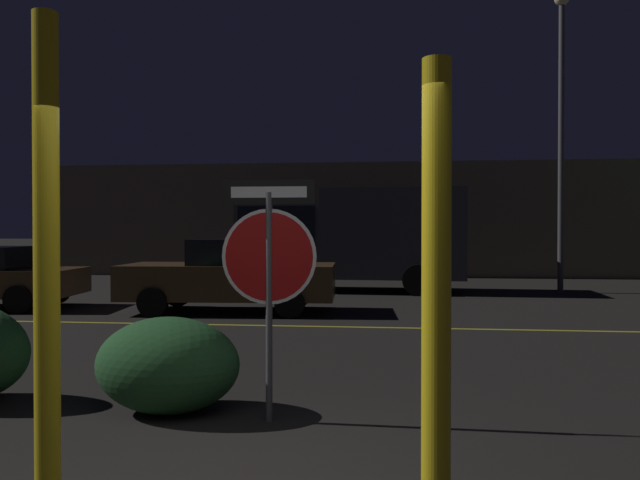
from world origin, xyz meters
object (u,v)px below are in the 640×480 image
at_px(stop_sign, 269,255).
at_px(yellow_pole_right, 436,304).
at_px(yellow_pole_left, 47,257).
at_px(hedge_bush_2, 168,365).
at_px(street_lamp, 561,111).
at_px(passing_car_2, 231,276).
at_px(delivery_truck, 348,235).

bearing_deg(stop_sign, yellow_pole_right, -58.39).
height_order(yellow_pole_left, yellow_pole_right, yellow_pole_left).
relative_size(hedge_bush_2, street_lamp, 0.16).
distance_m(stop_sign, yellow_pole_left, 2.07).
bearing_deg(yellow_pole_right, passing_car_2, 110.76).
bearing_deg(passing_car_2, delivery_truck, -26.46).
bearing_deg(yellow_pole_right, street_lamp, 72.89).
height_order(stop_sign, yellow_pole_left, yellow_pole_left).
xyz_separation_m(stop_sign, hedge_bush_2, (-1.00, 0.16, -1.05)).
bearing_deg(stop_sign, yellow_pole_left, -122.62).
distance_m(passing_car_2, delivery_truck, 5.52).
distance_m(yellow_pole_right, passing_car_2, 10.16).
distance_m(hedge_bush_2, street_lamp, 14.84).
relative_size(passing_car_2, delivery_truck, 0.71).
bearing_deg(passing_car_2, yellow_pole_left, -176.02).
bearing_deg(stop_sign, street_lamp, 64.19).
xyz_separation_m(yellow_pole_left, delivery_truck, (0.97, 14.18, 0.06)).
relative_size(stop_sign, passing_car_2, 0.47).
bearing_deg(street_lamp, delivery_truck, -179.20).
distance_m(delivery_truck, street_lamp, 6.87).
bearing_deg(delivery_truck, hedge_bush_2, 178.79).
bearing_deg(delivery_truck, street_lamp, -86.31).
relative_size(yellow_pole_right, hedge_bush_2, 1.93).
distance_m(yellow_pole_left, hedge_bush_2, 2.21).
bearing_deg(yellow_pole_right, stop_sign, 122.46).
bearing_deg(street_lamp, passing_car_2, -147.75).
distance_m(stop_sign, yellow_pole_right, 2.48).
height_order(delivery_truck, street_lamp, street_lamp).
bearing_deg(yellow_pole_left, street_lamp, 64.15).
bearing_deg(yellow_pole_left, stop_sign, 58.23).
distance_m(yellow_pole_left, delivery_truck, 14.21).
distance_m(yellow_pole_left, street_lamp, 16.23).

